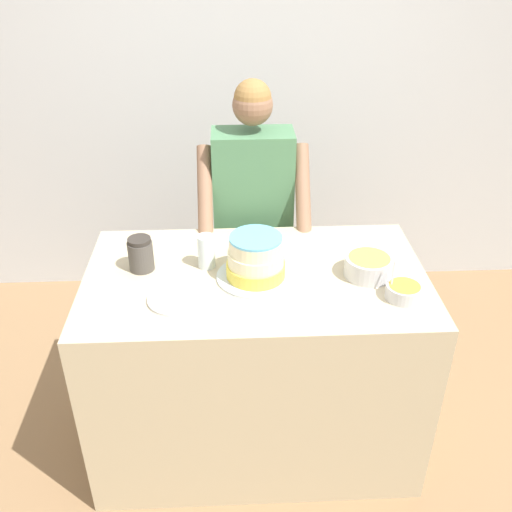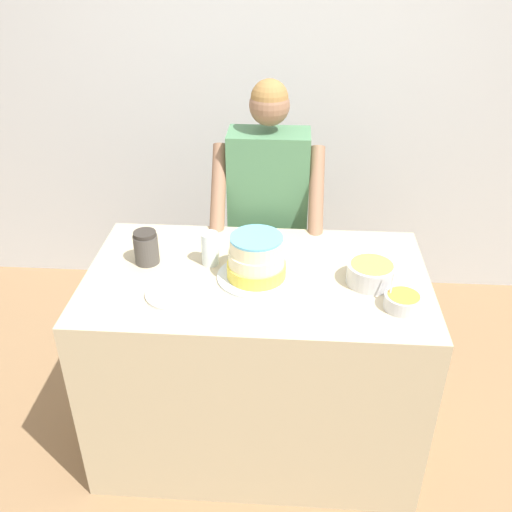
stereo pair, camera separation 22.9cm
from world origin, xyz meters
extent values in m
plane|color=#93704C|center=(0.00, 0.00, 0.00)|extent=(14.00, 14.00, 0.00)
cube|color=silver|center=(0.00, 1.87, 1.30)|extent=(10.00, 0.05, 2.60)
cube|color=#C6B793|center=(0.00, 0.42, 0.47)|extent=(1.44, 0.83, 0.94)
cylinder|color=#2D2D38|center=(-0.07, 1.05, 0.38)|extent=(0.12, 0.12, 0.77)
cylinder|color=#2D2D38|center=(0.11, 1.05, 0.38)|extent=(0.12, 0.12, 0.77)
cube|color=#4C7F56|center=(0.02, 1.05, 1.06)|extent=(0.40, 0.22, 0.58)
cylinder|color=#8E664C|center=(-0.22, 0.89, 1.05)|extent=(0.07, 0.37, 0.49)
cylinder|color=#8E664C|center=(0.25, 0.89, 1.05)|extent=(0.07, 0.37, 0.49)
sphere|color=#8E664C|center=(0.02, 1.05, 1.47)|extent=(0.19, 0.19, 0.19)
sphere|color=olive|center=(0.02, 1.05, 1.50)|extent=(0.18, 0.18, 0.18)
cylinder|color=silver|center=(0.00, 0.40, 0.94)|extent=(0.33, 0.33, 0.01)
cylinder|color=#F2DB4C|center=(0.00, 0.40, 0.98)|extent=(0.24, 0.24, 0.06)
cylinder|color=#F4EABC|center=(0.00, 0.40, 1.03)|extent=(0.23, 0.23, 0.06)
cylinder|color=#F4EABC|center=(0.00, 0.40, 1.09)|extent=(0.22, 0.22, 0.06)
cylinder|color=#60B7E0|center=(0.00, 0.40, 1.13)|extent=(0.22, 0.22, 0.01)
cylinder|color=silver|center=(0.57, 0.22, 0.97)|extent=(0.14, 0.14, 0.06)
cylinder|color=#EF9938|center=(0.57, 0.22, 0.99)|extent=(0.12, 0.12, 0.01)
cylinder|color=silver|center=(0.53, 0.24, 1.02)|extent=(0.03, 0.06, 0.14)
cylinder|color=silver|center=(0.47, 0.39, 0.98)|extent=(0.20, 0.20, 0.09)
cylinder|color=#F2DB4C|center=(0.47, 0.39, 1.02)|extent=(0.17, 0.17, 0.01)
cylinder|color=silver|center=(-0.21, 0.49, 1.01)|extent=(0.07, 0.07, 0.15)
cylinder|color=silver|center=(-0.32, 0.25, 0.94)|extent=(0.23, 0.23, 0.01)
cylinder|color=#4C4742|center=(-0.48, 0.49, 1.00)|extent=(0.11, 0.11, 0.13)
cylinder|color=#322D28|center=(-0.48, 0.49, 1.08)|extent=(0.10, 0.10, 0.02)
camera|label=1|loc=(-0.10, -1.59, 2.23)|focal=40.00mm
camera|label=2|loc=(0.13, -1.59, 2.23)|focal=40.00mm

